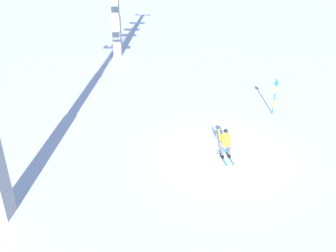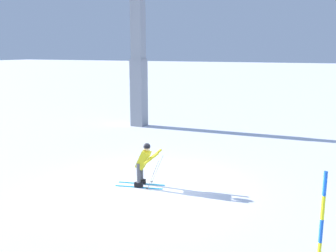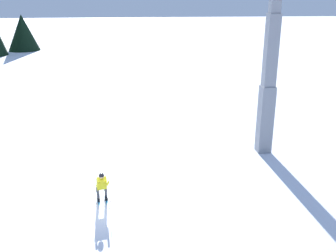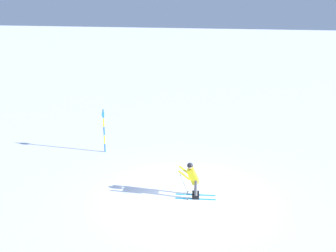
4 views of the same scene
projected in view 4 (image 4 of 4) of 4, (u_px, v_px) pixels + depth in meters
name	position (u px, v px, depth m)	size (l,w,h in m)	color
ground_plane	(186.00, 197.00, 15.37)	(260.00, 260.00, 0.00)	white
skier_carving_main	(193.00, 178.00, 15.12)	(1.66, 0.87, 1.58)	#198CCC
trail_marker_pole	(104.00, 129.00, 19.80)	(0.07, 0.28, 2.30)	blue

